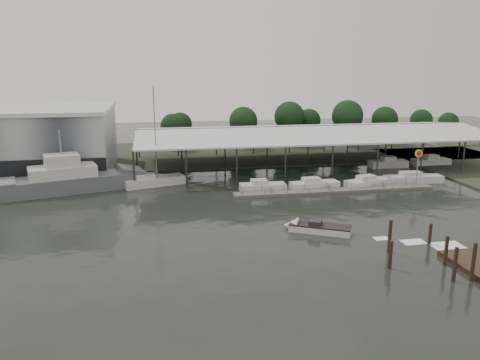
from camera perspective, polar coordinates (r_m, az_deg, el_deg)
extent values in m
plane|color=black|center=(51.90, -0.01, -5.09)|extent=(200.00, 200.00, 0.00)
cube|color=#3A4130|center=(92.30, -4.63, 3.23)|extent=(140.00, 30.00, 0.30)
cube|color=#A2A7AC|center=(81.57, -23.84, 4.23)|extent=(24.00, 20.00, 10.00)
cube|color=black|center=(72.51, -25.40, 0.62)|extent=(24.00, 0.30, 4.00)
cube|color=white|center=(81.00, -24.19, 7.86)|extent=(24.50, 20.50, 0.60)
cube|color=#2E3033|center=(81.20, 8.39, 6.46)|extent=(58.00, 0.40, 0.30)
cylinder|color=#2E3033|center=(66.45, -12.82, 1.19)|extent=(0.24, 0.24, 5.50)
cylinder|color=#2E3033|center=(89.05, -12.23, 4.31)|extent=(0.24, 0.24, 5.50)
cylinder|color=#2E3033|center=(104.44, 21.58, 5.00)|extent=(0.24, 0.24, 5.50)
cube|color=#5F5B54|center=(65.12, 11.50, -1.30)|extent=(28.00, 2.00, 0.40)
cylinder|color=gray|center=(60.58, 0.33, -1.55)|extent=(0.10, 0.10, 1.20)
cylinder|color=gray|center=(71.50, 21.00, -0.12)|extent=(0.10, 0.10, 1.20)
cube|color=gray|center=(64.64, 10.70, -0.92)|extent=(0.30, 0.30, 0.70)
cylinder|color=gray|center=(69.88, 20.78, 1.03)|extent=(0.16, 0.16, 5.00)
cylinder|color=yellow|center=(69.42, 20.96, 3.04)|extent=(1.10, 0.12, 1.10)
cylinder|color=red|center=(69.36, 20.99, 3.03)|extent=(0.70, 0.05, 0.70)
cube|color=gray|center=(113.98, 23.99, 5.04)|extent=(10.00, 8.00, 4.00)
cube|color=#565B5F|center=(68.48, -19.76, -0.50)|extent=(19.08, 9.96, 2.40)
cube|color=#565B5F|center=(69.59, -13.21, 1.00)|extent=(4.69, 5.55, 1.86)
cube|color=silver|center=(67.98, -20.80, 0.86)|extent=(9.47, 6.39, 1.80)
cube|color=silver|center=(67.65, -20.92, 2.27)|extent=(5.24, 4.62, 1.61)
cylinder|color=gray|center=(67.26, -21.09, 4.27)|extent=(0.18, 0.18, 3.50)
cube|color=gray|center=(67.80, -26.63, -0.15)|extent=(3.46, 5.19, 0.15)
cube|color=silver|center=(68.60, -10.41, -0.23)|extent=(9.04, 5.11, 1.40)
cube|color=silver|center=(68.01, -11.55, 0.37)|extent=(3.19, 2.55, 0.80)
cylinder|color=gray|center=(67.42, -10.32, 5.66)|extent=(0.16, 0.16, 13.08)
cylinder|color=gray|center=(67.97, -11.36, 0.81)|extent=(3.37, 1.18, 0.12)
cube|color=silver|center=(49.28, 9.73, -5.89)|extent=(6.46, 4.75, 0.90)
cone|color=silver|center=(49.79, 6.22, -5.57)|extent=(2.36, 2.52, 2.00)
cube|color=black|center=(49.15, 9.75, -5.45)|extent=(6.49, 4.81, 0.12)
cube|color=#2E3033|center=(49.14, 9.18, -5.13)|extent=(1.72, 1.80, 0.50)
cube|color=white|center=(48.95, 16.87, -6.85)|extent=(2.30, 1.50, 0.04)
cube|color=white|center=(49.02, 20.40, -7.10)|extent=(3.10, 2.00, 0.04)
cube|color=white|center=(49.27, 23.90, -7.32)|extent=(3.90, 2.50, 0.04)
cube|color=silver|center=(64.44, 2.76, -0.92)|extent=(6.37, 2.38, 1.10)
cube|color=silver|center=(64.13, 2.34, -0.25)|extent=(2.25, 1.67, 0.70)
cube|color=silver|center=(66.25, 9.06, -0.67)|extent=(7.04, 2.76, 1.10)
cube|color=silver|center=(65.90, 8.68, -0.02)|extent=(2.53, 1.80, 0.70)
cube|color=silver|center=(69.30, 15.47, -0.37)|extent=(7.60, 3.94, 1.10)
cube|color=silver|center=(68.91, 15.13, 0.26)|extent=(2.87, 2.19, 0.70)
cube|color=silver|center=(73.78, 20.36, 0.10)|extent=(8.68, 2.67, 1.10)
cube|color=silver|center=(73.35, 20.07, 0.69)|extent=(3.08, 1.77, 0.70)
cylinder|color=#37271B|center=(44.29, 23.80, -8.25)|extent=(0.32, 0.32, 3.23)
cylinder|color=#37271B|center=(42.05, 26.54, -9.30)|extent=(0.32, 0.32, 3.79)
cylinder|color=#37271B|center=(41.97, 17.84, -9.05)|extent=(0.32, 0.32, 3.07)
cylinder|color=#37271B|center=(45.36, 17.77, -6.90)|extent=(0.32, 0.32, 3.69)
cylinder|color=#37271B|center=(48.67, 22.13, -6.47)|extent=(0.32, 0.32, 2.73)
cylinder|color=#37271B|center=(41.30, 24.70, -9.73)|extent=(0.32, 0.32, 3.49)
cylinder|color=black|center=(96.71, -8.11, 4.63)|extent=(0.50, 0.50, 3.60)
sphere|color=#183516|center=(96.27, -8.17, 6.54)|extent=(5.05, 5.05, 5.05)
cylinder|color=black|center=(100.65, -7.24, 4.99)|extent=(0.50, 0.50, 3.53)
sphere|color=#183516|center=(100.23, -7.29, 6.78)|extent=(4.95, 4.95, 4.95)
cylinder|color=black|center=(97.48, 0.40, 5.01)|extent=(0.50, 0.50, 4.19)
sphere|color=#183516|center=(96.99, 0.41, 7.21)|extent=(5.86, 5.86, 5.86)
cylinder|color=black|center=(101.53, 5.97, 5.39)|extent=(0.50, 0.50, 4.58)
sphere|color=#183516|center=(101.03, 6.03, 7.71)|extent=(6.41, 6.41, 6.41)
cylinder|color=black|center=(105.18, 8.32, 5.37)|extent=(0.50, 0.50, 3.72)
sphere|color=#183516|center=(104.76, 8.38, 7.18)|extent=(5.21, 5.21, 5.21)
cylinder|color=black|center=(103.30, 12.85, 5.31)|extent=(0.50, 0.50, 4.73)
sphere|color=#183516|center=(102.80, 12.97, 7.66)|extent=(6.62, 6.62, 6.62)
cylinder|color=black|center=(107.37, 17.09, 5.16)|extent=(0.50, 0.50, 4.01)
sphere|color=#183516|center=(106.94, 17.22, 7.07)|extent=(5.61, 5.61, 5.61)
cylinder|color=black|center=(114.73, 21.08, 5.24)|extent=(0.50, 0.50, 3.54)
sphere|color=#183516|center=(114.36, 21.22, 6.81)|extent=(4.96, 4.96, 4.96)
cylinder|color=black|center=(116.88, 23.92, 5.04)|extent=(0.50, 0.50, 3.21)
sphere|color=#183516|center=(116.54, 24.06, 6.44)|extent=(4.50, 4.50, 4.50)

